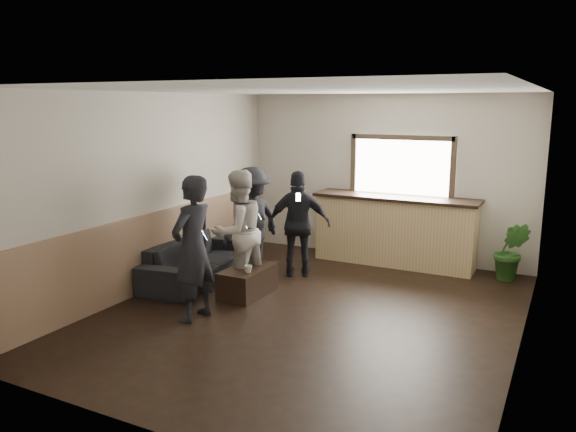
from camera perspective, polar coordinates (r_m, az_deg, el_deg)
The scene contains 12 objects.
ground at distance 7.32m, azimuth 2.23°, elevation -9.78°, with size 5.00×6.00×0.01m, color black.
room_shell at distance 7.27m, azimuth -2.96°, elevation 2.06°, with size 5.01×6.01×2.80m.
bar_counter at distance 9.47m, azimuth 10.81°, elevation -1.02°, with size 2.70×0.68×2.13m.
sofa at distance 8.68m, azimuth -9.38°, elevation -4.36°, with size 2.13×0.83×0.62m, color black.
coffee_table at distance 7.92m, azimuth -4.10°, elevation -6.64°, with size 0.49×0.88×0.39m, color black.
cup_a at distance 8.05m, azimuth -3.63°, elevation -4.54°, with size 0.11×0.11×0.09m, color silver.
cup_b at distance 7.64m, azimuth -4.07°, elevation -5.39°, with size 0.11×0.11×0.10m, color silver.
potted_plant at distance 9.10m, azimuth 21.73°, elevation -3.34°, with size 0.50×0.40×0.91m, color #2D6623.
person_a at distance 6.95m, azimuth -9.64°, elevation -3.28°, with size 0.51×0.69×1.80m.
person_b at distance 7.92m, azimuth -5.09°, elevation -1.59°, with size 0.92×1.03×1.74m.
person_c at distance 8.71m, azimuth -3.74°, elevation -0.55°, with size 0.90×1.22×1.69m.
person_d at distance 8.61m, azimuth 1.10°, elevation -0.83°, with size 1.04×0.76×1.64m.
Camera 1 is at (2.86, -6.20, 2.65)m, focal length 35.00 mm.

